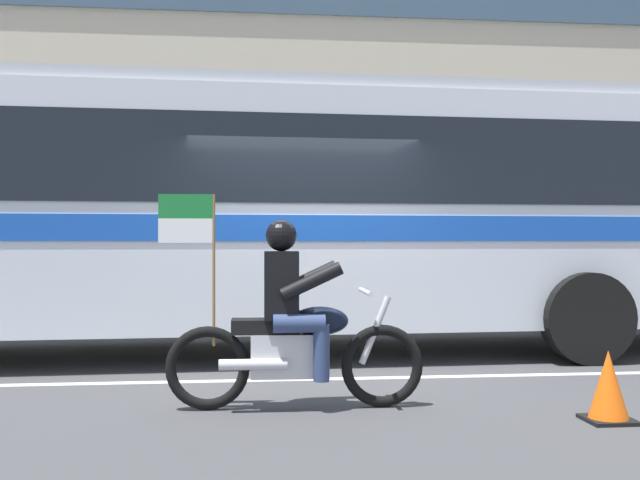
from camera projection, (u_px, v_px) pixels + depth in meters
ground_plane at (305, 370)px, 8.29m from camera, size 60.00×60.00×0.00m
sidewalk_curb at (279, 317)px, 13.36m from camera, size 28.00×3.80×0.15m
lane_center_stripe at (310, 379)px, 7.70m from camera, size 26.60×0.14×0.01m
office_building_facade at (273, 77)px, 15.64m from camera, size 28.00×0.89×9.45m
transit_bus at (274, 201)px, 9.45m from camera, size 12.76×3.05×3.22m
motorcycle_with_rider at (293, 328)px, 6.36m from camera, size 2.20×0.64×1.78m
fire_hydrant at (232, 295)px, 12.45m from camera, size 0.22×0.30×0.75m
traffic_cone at (608, 388)px, 5.90m from camera, size 0.36×0.36×0.55m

